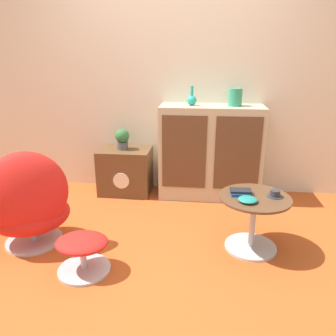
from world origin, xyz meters
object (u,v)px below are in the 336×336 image
at_px(sideboard, 210,152).
at_px(coffee_table, 253,218).
at_px(egg_chair, 29,204).
at_px(potted_plant, 122,138).
at_px(tv_console, 126,171).
at_px(bowl, 248,199).
at_px(teacup, 275,194).
at_px(ottoman, 82,249).
at_px(vase_leftmost, 192,100).
at_px(book_stack, 241,192).
at_px(vase_inner_left, 235,97).

distance_m(sideboard, coffee_table, 1.10).
height_order(egg_chair, coffee_table, egg_chair).
xyz_separation_m(coffee_table, potted_plant, (-1.28, 1.02, 0.35)).
height_order(tv_console, bowl, tv_console).
xyz_separation_m(sideboard, bowl, (0.27, -1.12, -0.03)).
bearing_deg(coffee_table, teacup, 6.55).
height_order(ottoman, potted_plant, potted_plant).
bearing_deg(bowl, teacup, 28.84).
height_order(vase_leftmost, teacup, vase_leftmost).
xyz_separation_m(sideboard, book_stack, (0.23, -1.00, -0.02)).
bearing_deg(bowl, coffee_table, 56.47).
xyz_separation_m(tv_console, teacup, (1.41, -1.00, 0.22)).
bearing_deg(bowl, sideboard, 103.33).
xyz_separation_m(ottoman, vase_inner_left, (1.12, 1.46, 0.90)).
xyz_separation_m(sideboard, coffee_table, (0.33, -1.02, -0.22)).
relative_size(tv_console, bowl, 3.92).
relative_size(coffee_table, bowl, 3.82).
relative_size(vase_inner_left, bowl, 1.22).
relative_size(sideboard, ottoman, 2.84).
bearing_deg(potted_plant, sideboard, 0.14).
distance_m(egg_chair, book_stack, 1.66).
distance_m(sideboard, teacup, 1.11).
xyz_separation_m(sideboard, potted_plant, (-0.95, -0.00, 0.13)).
distance_m(vase_leftmost, potted_plant, 0.85).
bearing_deg(vase_leftmost, book_stack, -66.49).
relative_size(vase_leftmost, bowl, 1.35).
bearing_deg(tv_console, teacup, -35.30).
height_order(vase_inner_left, bowl, vase_inner_left).
distance_m(sideboard, tv_console, 0.96).
xyz_separation_m(teacup, bowl, (-0.22, -0.12, -0.00)).
bearing_deg(sideboard, book_stack, -77.14).
relative_size(ottoman, vase_inner_left, 2.14).
height_order(sideboard, teacup, sideboard).
relative_size(vase_inner_left, book_stack, 1.04).
bearing_deg(tv_console, vase_inner_left, 0.34).
xyz_separation_m(vase_inner_left, bowl, (0.04, -1.13, -0.61)).
height_order(sideboard, vase_inner_left, vase_inner_left).
relative_size(vase_inner_left, potted_plant, 0.79).
height_order(sideboard, coffee_table, sideboard).
bearing_deg(vase_inner_left, potted_plant, -179.70).
xyz_separation_m(ottoman, bowl, (1.16, 0.33, 0.29)).
xyz_separation_m(egg_chair, book_stack, (1.65, 0.18, 0.11)).
bearing_deg(book_stack, potted_plant, 139.68).
xyz_separation_m(egg_chair, teacup, (1.90, 0.18, 0.11)).
height_order(tv_console, teacup, same).
distance_m(coffee_table, bowl, 0.23).
distance_m(vase_inner_left, teacup, 1.20).
bearing_deg(ottoman, tv_console, 91.36).
bearing_deg(teacup, potted_plant, 145.07).
height_order(sideboard, ottoman, sideboard).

